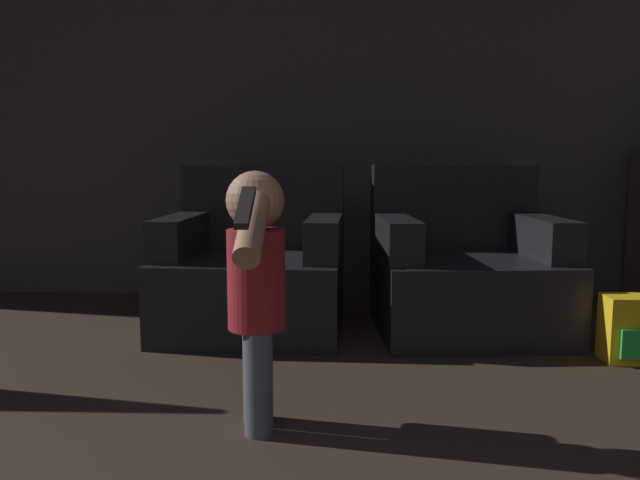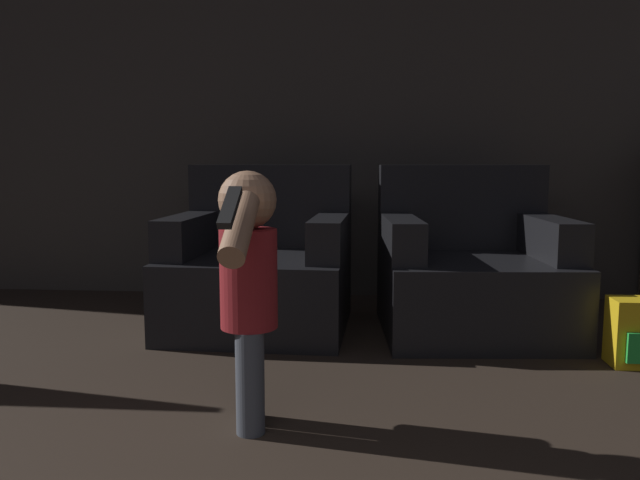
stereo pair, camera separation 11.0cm
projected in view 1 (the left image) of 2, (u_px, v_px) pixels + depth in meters
wall_back at (286, 91)px, 3.93m from camera, size 8.40×0.05×2.60m
armchair_left at (255, 271)px, 3.24m from camera, size 0.92×0.87×0.84m
armchair_right at (464, 272)px, 3.21m from camera, size 0.95×0.90×0.84m
person_toddler at (256, 280)px, 1.97m from camera, size 0.18×0.57×0.84m
toy_backpack at (633, 329)px, 2.69m from camera, size 0.25×0.18×0.29m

